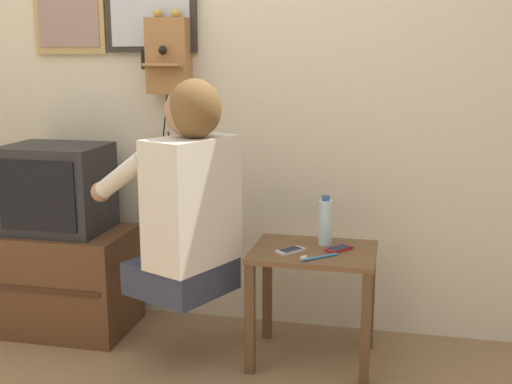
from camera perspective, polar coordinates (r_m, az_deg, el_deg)
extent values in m
cube|color=beige|center=(3.15, -1.99, 10.99)|extent=(6.80, 0.05, 2.55)
cube|color=brown|center=(2.79, 5.15, -5.35)|extent=(0.53, 0.41, 0.02)
cube|color=#523822|center=(2.75, -0.54, -11.23)|extent=(0.04, 0.04, 0.49)
cube|color=#523822|center=(2.69, 9.72, -11.97)|extent=(0.04, 0.04, 0.49)
cube|color=#523822|center=(3.08, 1.01, -8.62)|extent=(0.04, 0.04, 0.49)
cube|color=#523822|center=(3.03, 10.10, -9.20)|extent=(0.04, 0.04, 0.49)
cube|color=#2D3347|center=(2.81, -6.64, -7.38)|extent=(0.48, 0.49, 0.14)
cube|color=beige|center=(2.67, -5.70, -0.86)|extent=(0.36, 0.45, 0.54)
sphere|color=#A37556|center=(2.61, -5.87, 7.13)|extent=(0.21, 0.21, 0.21)
ellipsoid|color=brown|center=(2.60, -5.45, 7.38)|extent=(0.28, 0.29, 0.24)
cylinder|color=beige|center=(2.71, -11.92, 1.38)|extent=(0.31, 0.20, 0.23)
cylinder|color=beige|center=(2.93, -7.02, 2.37)|extent=(0.31, 0.20, 0.23)
sphere|color=#A37556|center=(2.83, -13.62, 0.02)|extent=(0.09, 0.09, 0.09)
sphere|color=#A37556|center=(3.04, -8.79, 1.07)|extent=(0.09, 0.09, 0.09)
cube|color=#51331E|center=(3.32, -16.45, -7.49)|extent=(0.63, 0.42, 0.50)
cube|color=#392315|center=(3.13, -18.40, -8.30)|extent=(0.56, 0.01, 0.02)
cube|color=#232326|center=(3.22, -17.25, 0.34)|extent=(0.47, 0.36, 0.42)
cube|color=black|center=(3.06, -18.95, -0.35)|extent=(0.38, 0.01, 0.32)
cube|color=#9E6B3D|center=(3.16, -7.76, 11.88)|extent=(0.20, 0.11, 0.36)
cube|color=#9E6B3D|center=(3.08, -8.29, 11.03)|extent=(0.18, 0.07, 0.03)
sphere|color=#B79338|center=(3.17, -8.73, 15.40)|extent=(0.04, 0.04, 0.04)
sphere|color=#B79338|center=(3.14, -7.14, 15.47)|extent=(0.04, 0.04, 0.04)
cone|color=black|center=(3.06, -8.47, 12.35)|extent=(0.04, 0.05, 0.04)
cylinder|color=black|center=(3.20, -9.90, 11.49)|extent=(0.03, 0.03, 0.09)
cylinder|color=black|center=(3.16, -8.06, 6.82)|extent=(0.04, 0.04, 0.22)
cylinder|color=black|center=(3.18, -7.42, 3.60)|extent=(0.07, 0.06, 0.19)
cube|color=tan|center=(3.43, -16.32, 15.79)|extent=(0.38, 0.02, 0.49)
cube|color=gray|center=(3.41, -16.43, 15.80)|extent=(0.33, 0.01, 0.42)
cube|color=silver|center=(2.75, 3.08, -5.22)|extent=(0.12, 0.13, 0.01)
cube|color=black|center=(2.75, 3.08, -5.10)|extent=(0.10, 0.11, 0.00)
cube|color=maroon|center=(2.80, 7.38, -5.02)|extent=(0.12, 0.14, 0.01)
cube|color=black|center=(2.79, 7.39, -4.90)|extent=(0.10, 0.11, 0.00)
cylinder|color=silver|center=(2.85, 6.18, -2.71)|extent=(0.06, 0.06, 0.20)
cylinder|color=#2D4C8C|center=(2.82, 6.23, -0.54)|extent=(0.03, 0.03, 0.02)
cylinder|color=#338CD8|center=(2.68, 5.68, -5.79)|extent=(0.14, 0.13, 0.01)
cube|color=white|center=(2.63, 4.28, -5.83)|extent=(0.03, 0.03, 0.01)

